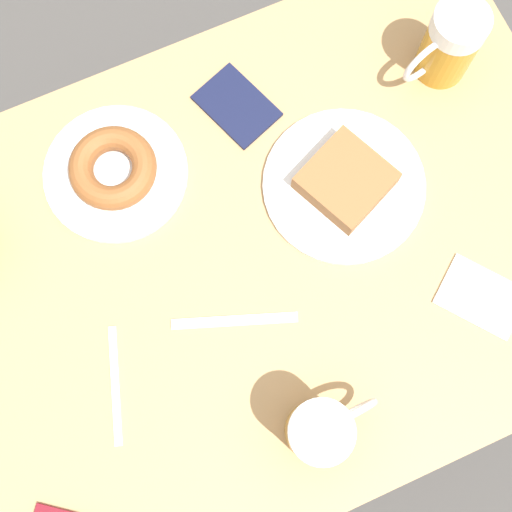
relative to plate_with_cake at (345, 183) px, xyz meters
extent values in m
plane|color=#474442|center=(-0.05, 0.17, -0.73)|extent=(8.00, 8.00, 0.00)
cube|color=tan|center=(-0.05, 0.17, -0.03)|extent=(0.78, 1.10, 0.03)
cylinder|color=black|center=(0.30, -0.33, -0.39)|extent=(0.04, 0.04, 0.69)
cylinder|color=#2D2823|center=(-0.12, 0.78, -0.51)|extent=(0.03, 0.03, 0.44)
cylinder|color=white|center=(0.00, 0.00, -0.01)|extent=(0.26, 0.26, 0.01)
cube|color=brown|center=(0.00, 0.00, 0.01)|extent=(0.16, 0.16, 0.04)
cylinder|color=white|center=(0.16, 0.32, -0.01)|extent=(0.23, 0.23, 0.01)
torus|color=brown|center=(0.16, 0.32, 0.01)|extent=(0.14, 0.14, 0.04)
cylinder|color=#C68C23|center=(-0.32, 0.20, 0.04)|extent=(0.09, 0.09, 0.11)
cylinder|color=white|center=(-0.32, 0.20, 0.11)|extent=(0.09, 0.09, 0.03)
torus|color=silver|center=(-0.32, 0.15, 0.06)|extent=(0.02, 0.09, 0.09)
cylinder|color=#C68C23|center=(0.12, -0.23, 0.04)|extent=(0.09, 0.09, 0.11)
cylinder|color=white|center=(0.12, -0.23, 0.11)|extent=(0.09, 0.09, 0.03)
torus|color=silver|center=(0.11, -0.19, 0.06)|extent=(0.03, 0.09, 0.09)
cube|color=white|center=(-0.25, -0.11, -0.01)|extent=(0.15, 0.14, 0.00)
cube|color=silver|center=(-0.14, 0.44, -0.01)|extent=(0.17, 0.07, 0.00)
cube|color=silver|center=(-0.13, 0.24, -0.01)|extent=(0.08, 0.19, 0.00)
cube|color=#141938|center=(0.19, 0.10, -0.01)|extent=(0.15, 0.13, 0.01)
camera|label=1|loc=(-0.28, 0.27, 1.06)|focal=50.00mm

